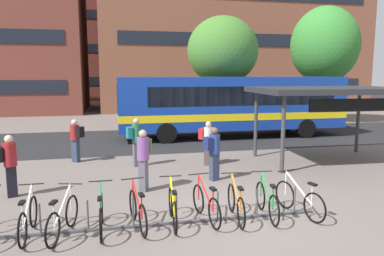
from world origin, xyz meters
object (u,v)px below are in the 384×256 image
at_px(street_tree_0, 223,51).
at_px(commuter_navy_pack_0, 214,150).
at_px(parked_bicycle_green_3, 101,215).
at_px(commuter_black_pack_4, 76,138).
at_px(parked_bicycle_orange_7, 236,204).
at_px(transit_shelter, 327,92).
at_px(parked_bicycle_white_2, 63,219).
at_px(commuter_red_pack_1, 208,140).
at_px(commuter_teal_pack_2, 136,139).
at_px(commuter_black_pack_5, 9,162).
at_px(commuter_olive_pack_3, 144,156).
at_px(parked_bicycle_white_1, 28,219).
at_px(parked_bicycle_white_9, 299,200).
at_px(city_bus, 231,104).
at_px(parked_bicycle_yellow_5, 173,208).
at_px(parked_bicycle_red_4, 138,211).
at_px(parked_bicycle_green_8, 267,201).
at_px(parked_bicycle_red_6, 206,205).
at_px(street_tree_1, 325,45).

bearing_deg(street_tree_0, commuter_navy_pack_0, -107.98).
bearing_deg(street_tree_0, parked_bicycle_green_3, -115.86).
bearing_deg(commuter_black_pack_4, commuter_navy_pack_0, 177.95).
distance_m(parked_bicycle_orange_7, transit_shelter, 7.41).
bearing_deg(transit_shelter, parked_bicycle_white_2, -149.95).
bearing_deg(commuter_red_pack_1, street_tree_0, 109.42).
xyz_separation_m(commuter_teal_pack_2, commuter_black_pack_5, (-3.58, -2.70, -0.03)).
xyz_separation_m(parked_bicycle_orange_7, commuter_olive_pack_3, (-1.90, 2.61, 0.65)).
height_order(parked_bicycle_white_1, parked_bicycle_white_9, same).
relative_size(parked_bicycle_white_2, commuter_navy_pack_0, 0.99).
distance_m(city_bus, transit_shelter, 6.48).
bearing_deg(parked_bicycle_yellow_5, parked_bicycle_white_2, 96.70).
relative_size(parked_bicycle_red_4, parked_bicycle_white_9, 1.02).
relative_size(parked_bicycle_green_3, parked_bicycle_white_9, 1.02).
bearing_deg(commuter_red_pack_1, commuter_black_pack_4, -158.60).
bearing_deg(commuter_black_pack_4, parked_bicycle_yellow_5, 147.89).
xyz_separation_m(transit_shelter, street_tree_0, (-1.20, 9.71, 2.11)).
height_order(parked_bicycle_green_3, commuter_black_pack_4, commuter_black_pack_4).
bearing_deg(parked_bicycle_green_8, parked_bicycle_white_1, 95.13).
bearing_deg(parked_bicycle_green_3, parked_bicycle_red_6, -87.83).
distance_m(parked_bicycle_white_9, commuter_teal_pack_2, 6.60).
xyz_separation_m(parked_bicycle_white_9, commuter_black_pack_4, (-5.71, 6.71, 0.57)).
height_order(parked_bicycle_yellow_5, commuter_teal_pack_2, commuter_teal_pack_2).
distance_m(parked_bicycle_white_1, parked_bicycle_red_4, 2.25).
bearing_deg(parked_bicycle_white_1, parked_bicycle_white_9, -90.94).
bearing_deg(parked_bicycle_orange_7, parked_bicycle_green_8, -84.41).
height_order(parked_bicycle_green_8, commuter_black_pack_5, commuter_black_pack_5).
bearing_deg(commuter_olive_pack_3, city_bus, 174.23).
distance_m(parked_bicycle_red_6, commuter_teal_pack_2, 5.59).
relative_size(parked_bicycle_white_1, parked_bicycle_white_9, 1.02).
distance_m(commuter_red_pack_1, street_tree_1, 15.37).
bearing_deg(commuter_teal_pack_2, street_tree_0, 41.11).
relative_size(parked_bicycle_green_8, street_tree_0, 0.25).
height_order(parked_bicycle_white_2, transit_shelter, transit_shelter).
bearing_deg(city_bus, commuter_black_pack_4, 29.38).
relative_size(parked_bicycle_orange_7, commuter_black_pack_5, 1.00).
xyz_separation_m(parked_bicycle_red_6, commuter_black_pack_5, (-4.84, 2.71, 0.61)).
bearing_deg(parked_bicycle_white_9, parked_bicycle_red_4, 75.15).
distance_m(parked_bicycle_white_2, transit_shelter, 10.47).
relative_size(commuter_black_pack_4, street_tree_1, 0.21).
bearing_deg(transit_shelter, parked_bicycle_red_6, -139.87).
distance_m(parked_bicycle_white_9, commuter_red_pack_1, 5.29).
xyz_separation_m(parked_bicycle_white_2, commuter_olive_pack_3, (1.90, 2.69, 0.65)).
xyz_separation_m(city_bus, parked_bicycle_orange_7, (-3.44, -10.93, -1.39)).
xyz_separation_m(parked_bicycle_red_4, commuter_black_pack_4, (-1.89, 6.64, 0.57)).
xyz_separation_m(parked_bicycle_orange_7, commuter_red_pack_1, (0.64, 5.13, 0.56)).
height_order(parked_bicycle_white_1, parked_bicycle_red_4, same).
distance_m(parked_bicycle_white_2, street_tree_0, 17.09).
xyz_separation_m(parked_bicycle_red_6, commuter_red_pack_1, (1.33, 5.04, 0.56)).
distance_m(parked_bicycle_white_1, commuter_black_pack_5, 3.01).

